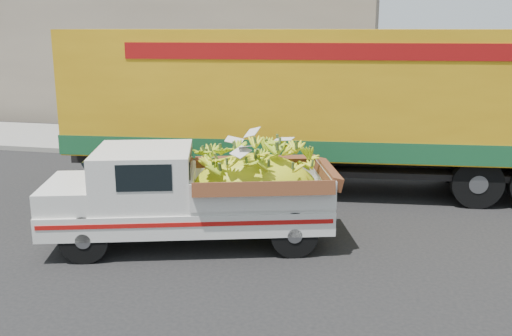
# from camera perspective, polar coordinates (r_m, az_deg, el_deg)

# --- Properties ---
(ground) EXTENTS (100.00, 100.00, 0.00)m
(ground) POSITION_cam_1_polar(r_m,az_deg,el_deg) (10.78, 4.12, -7.00)
(ground) COLOR black
(ground) RESTS_ON ground
(curb) EXTENTS (60.00, 0.25, 0.15)m
(curb) POSITION_cam_1_polar(r_m,az_deg,el_deg) (16.34, 7.27, 0.44)
(curb) COLOR gray
(curb) RESTS_ON ground
(sidewalk) EXTENTS (60.00, 4.00, 0.14)m
(sidewalk) POSITION_cam_1_polar(r_m,az_deg,el_deg) (18.38, 7.92, 1.90)
(sidewalk) COLOR gray
(sidewalk) RESTS_ON ground
(building_left) EXTENTS (18.00, 6.00, 5.00)m
(building_left) POSITION_cam_1_polar(r_m,az_deg,el_deg) (25.68, -9.03, 10.70)
(building_left) COLOR gray
(building_left) RESTS_ON ground
(pickup_truck) EXTENTS (5.34, 3.21, 1.76)m
(pickup_truck) POSITION_cam_1_polar(r_m,az_deg,el_deg) (10.31, -4.55, -2.44)
(pickup_truck) COLOR black
(pickup_truck) RESTS_ON ground
(semi_trailer) EXTENTS (12.04, 3.66, 3.80)m
(semi_trailer) POSITION_cam_1_polar(r_m,az_deg,el_deg) (13.58, 6.35, 6.53)
(semi_trailer) COLOR black
(semi_trailer) RESTS_ON ground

